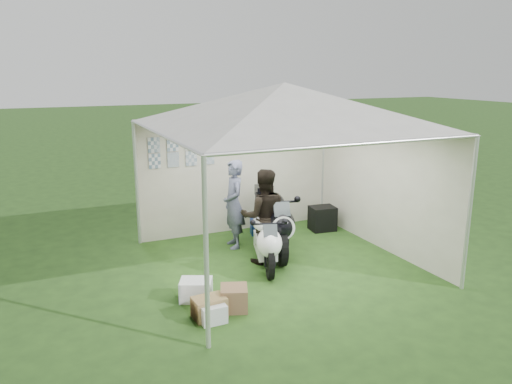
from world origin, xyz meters
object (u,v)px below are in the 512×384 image
(canopy_tent, at_px, (283,110))
(motorcycle_white, at_px, (266,237))
(equipment_box, at_px, (322,218))
(person_blue_jacket, at_px, (234,204))
(crate_0, at_px, (196,290))
(crate_1, at_px, (234,298))
(crate_2, at_px, (212,313))
(paddock_stand, at_px, (262,226))
(crate_3, at_px, (209,307))
(motorcycle_black, at_px, (273,219))
(person_dark_jacket, at_px, (264,216))

(canopy_tent, xyz_separation_m, motorcycle_white, (-0.30, -0.02, -2.08))
(equipment_box, bearing_deg, motorcycle_white, -146.18)
(person_blue_jacket, xyz_separation_m, equipment_box, (2.01, 0.18, -0.57))
(crate_0, xyz_separation_m, crate_1, (0.38, -0.49, 0.01))
(crate_2, bearing_deg, motorcycle_white, 45.10)
(canopy_tent, height_order, paddock_stand, canopy_tent)
(canopy_tent, xyz_separation_m, paddock_stand, (0.33, 1.51, -2.41))
(crate_1, relative_size, crate_3, 0.86)
(canopy_tent, height_order, motorcycle_black, canopy_tent)
(canopy_tent, distance_m, crate_3, 3.28)
(person_blue_jacket, xyz_separation_m, crate_2, (-1.31, -2.53, -0.69))
(equipment_box, relative_size, crate_2, 1.50)
(canopy_tent, bearing_deg, crate_2, -140.04)
(person_blue_jacket, relative_size, crate_1, 4.48)
(crate_0, xyz_separation_m, crate_3, (0.00, -0.57, -0.01))
(paddock_stand, relative_size, crate_3, 1.02)
(motorcycle_white, xyz_separation_m, crate_3, (-1.44, -1.32, -0.35))
(motorcycle_white, distance_m, person_blue_jacket, 1.13)
(canopy_tent, bearing_deg, equipment_box, 38.32)
(person_blue_jacket, bearing_deg, paddock_stand, 126.61)
(canopy_tent, distance_m, motorcycle_black, 2.04)
(person_blue_jacket, relative_size, crate_3, 3.84)
(equipment_box, relative_size, crate_0, 1.10)
(canopy_tent, xyz_separation_m, motorcycle_black, (0.09, 0.53, -1.96))
(motorcycle_black, bearing_deg, crate_0, -131.19)
(paddock_stand, xyz_separation_m, person_dark_jacket, (-0.59, -1.36, 0.64))
(person_blue_jacket, xyz_separation_m, crate_3, (-1.31, -2.40, -0.67))
(paddock_stand, height_order, crate_3, paddock_stand)
(crate_3, bearing_deg, crate_2, -90.00)
(motorcycle_white, height_order, equipment_box, motorcycle_white)
(equipment_box, bearing_deg, canopy_tent, -141.68)
(motorcycle_white, relative_size, crate_1, 4.81)
(paddock_stand, bearing_deg, canopy_tent, -102.32)
(canopy_tent, relative_size, person_dark_jacket, 3.51)
(crate_0, bearing_deg, motorcycle_black, 35.08)
(crate_1, bearing_deg, motorcycle_black, 50.82)
(paddock_stand, bearing_deg, person_dark_jacket, -113.67)
(motorcycle_black, bearing_deg, motorcycle_white, -112.26)
(motorcycle_white, bearing_deg, crate_0, -134.59)
(person_dark_jacket, height_order, crate_2, person_dark_jacket)
(motorcycle_white, bearing_deg, motorcycle_black, 72.03)
(crate_0, relative_size, crate_1, 1.23)
(person_blue_jacket, relative_size, equipment_box, 3.30)
(motorcycle_black, xyz_separation_m, equipment_box, (1.48, 0.71, -0.37))
(canopy_tent, bearing_deg, crate_0, -156.39)
(canopy_tent, xyz_separation_m, crate_1, (-1.37, -1.26, -2.41))
(person_blue_jacket, xyz_separation_m, crate_1, (-0.93, -2.32, -0.65))
(motorcycle_white, bearing_deg, person_blue_jacket, 115.21)
(crate_2, bearing_deg, crate_3, 90.00)
(crate_0, distance_m, crate_3, 0.57)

